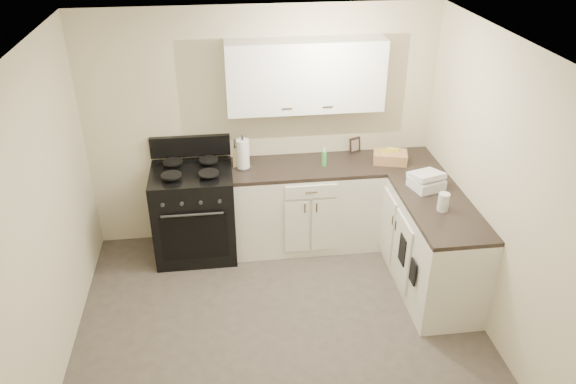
{
  "coord_description": "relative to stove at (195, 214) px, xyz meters",
  "views": [
    {
      "loc": [
        -0.42,
        -3.61,
        3.5
      ],
      "look_at": [
        0.15,
        0.85,
        1.0
      ],
      "focal_mm": 35.0,
      "sensor_mm": 36.0,
      "label": 1
    }
  ],
  "objects": [
    {
      "name": "knife_block",
      "position": [
        0.48,
        0.1,
        0.59
      ],
      "size": [
        0.1,
        0.1,
        0.21
      ],
      "primitive_type": "cube",
      "rotation": [
        0.0,
        0.0,
        -0.1
      ],
      "color": "tan",
      "rests_on": "countertop_back"
    },
    {
      "name": "glass_jar",
      "position": [
        2.23,
        -1.01,
        0.56
      ],
      "size": [
        0.13,
        0.13,
        0.17
      ],
      "primitive_type": "cylinder",
      "rotation": [
        0.0,
        0.0,
        -0.41
      ],
      "color": "silver",
      "rests_on": "countertop_right"
    },
    {
      "name": "wall_back",
      "position": [
        0.75,
        0.32,
        0.79
      ],
      "size": [
        3.6,
        0.0,
        3.6
      ],
      "primitive_type": "plane",
      "rotation": [
        1.57,
        0.0,
        0.0
      ],
      "color": "beige",
      "rests_on": "ground"
    },
    {
      "name": "wall_right",
      "position": [
        2.55,
        -1.48,
        0.79
      ],
      "size": [
        0.0,
        3.6,
        3.6
      ],
      "primitive_type": "plane",
      "rotation": [
        1.57,
        0.0,
        -1.57
      ],
      "color": "beige",
      "rests_on": "ground"
    },
    {
      "name": "countertop_grill",
      "position": [
        2.23,
        -0.6,
        0.53
      ],
      "size": [
        0.34,
        0.33,
        0.1
      ],
      "primitive_type": "cube",
      "rotation": [
        0.0,
        0.0,
        0.29
      ],
      "color": "white",
      "rests_on": "countertop_right"
    },
    {
      "name": "oven_mitt_near",
      "position": [
        1.93,
        -1.28,
        0.03
      ],
      "size": [
        0.02,
        0.13,
        0.23
      ],
      "primitive_type": "cube",
      "color": "black",
      "rests_on": "base_cabinets_right"
    },
    {
      "name": "wall_left",
      "position": [
        -1.05,
        -1.48,
        0.79
      ],
      "size": [
        0.0,
        3.6,
        3.6
      ],
      "primitive_type": "plane",
      "rotation": [
        1.57,
        0.0,
        1.57
      ],
      "color": "beige",
      "rests_on": "ground"
    },
    {
      "name": "picture_frame",
      "position": [
        1.74,
        0.28,
        0.56
      ],
      "size": [
        0.14,
        0.09,
        0.16
      ],
      "primitive_type": "cube",
      "rotation": [
        -0.14,
        0.0,
        0.41
      ],
      "color": "black",
      "rests_on": "countertop_back"
    },
    {
      "name": "base_cabinets_right",
      "position": [
        2.25,
        -0.63,
        -0.01
      ],
      "size": [
        0.6,
        1.9,
        0.9
      ],
      "primitive_type": "cube",
      "color": "silver",
      "rests_on": "floor"
    },
    {
      "name": "floor",
      "position": [
        0.75,
        -1.48,
        -0.46
      ],
      "size": [
        3.6,
        3.6,
        0.0
      ],
      "primitive_type": "plane",
      "color": "#473F38",
      "rests_on": "ground"
    },
    {
      "name": "countertop_back",
      "position": [
        1.17,
        0.02,
        0.46
      ],
      "size": [
        1.55,
        0.6,
        0.04
      ],
      "primitive_type": "cube",
      "color": "black",
      "rests_on": "base_cabinets_back"
    },
    {
      "name": "upper_cabinets",
      "position": [
        1.17,
        0.18,
        1.38
      ],
      "size": [
        1.55,
        0.3,
        0.7
      ],
      "primitive_type": "cube",
      "color": "white",
      "rests_on": "wall_back"
    },
    {
      "name": "wicker_basket",
      "position": [
        2.05,
        -0.01,
        0.54
      ],
      "size": [
        0.39,
        0.31,
        0.11
      ],
      "primitive_type": "cube",
      "rotation": [
        0.0,
        0.0,
        -0.27
      ],
      "color": "tan",
      "rests_on": "countertop_right"
    },
    {
      "name": "stove",
      "position": [
        0.0,
        0.0,
        0.0
      ],
      "size": [
        0.82,
        0.7,
        0.99
      ],
      "primitive_type": "cube",
      "color": "black",
      "rests_on": "floor"
    },
    {
      "name": "soap_bottle",
      "position": [
        1.35,
        0.0,
        0.56
      ],
      "size": [
        0.07,
        0.07,
        0.16
      ],
      "primitive_type": "cylinder",
      "rotation": [
        0.0,
        0.0,
        -0.41
      ],
      "color": "green",
      "rests_on": "countertop_back"
    },
    {
      "name": "paper_towel",
      "position": [
        0.53,
        0.05,
        0.63
      ],
      "size": [
        0.15,
        0.15,
        0.31
      ],
      "primitive_type": "cylinder",
      "rotation": [
        0.0,
        0.0,
        -0.21
      ],
      "color": "white",
      "rests_on": "countertop_back"
    },
    {
      "name": "countertop_right",
      "position": [
        2.25,
        -0.63,
        0.46
      ],
      "size": [
        0.6,
        1.9,
        0.04
      ],
      "primitive_type": "cube",
      "color": "black",
      "rests_on": "base_cabinets_right"
    },
    {
      "name": "base_cabinets_back",
      "position": [
        1.17,
        0.02,
        -0.01
      ],
      "size": [
        1.55,
        0.6,
        0.9
      ],
      "primitive_type": "cube",
      "color": "silver",
      "rests_on": "floor"
    },
    {
      "name": "oven_mitt_far",
      "position": [
        1.93,
        -0.98,
        0.05
      ],
      "size": [
        0.02,
        0.16,
        0.28
      ],
      "primitive_type": "cube",
      "color": "black",
      "rests_on": "base_cabinets_right"
    },
    {
      "name": "ceiling",
      "position": [
        0.75,
        -1.48,
        2.04
      ],
      "size": [
        3.6,
        3.6,
        0.0
      ],
      "primitive_type": "plane",
      "color": "white",
      "rests_on": "wall_back"
    }
  ]
}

